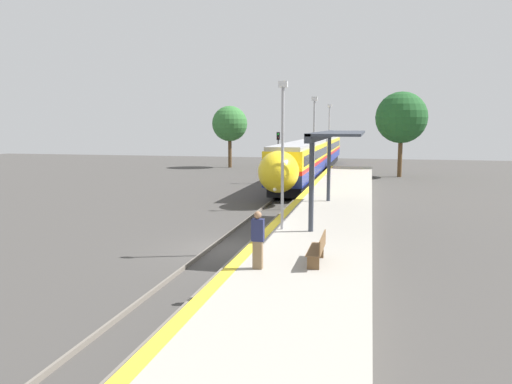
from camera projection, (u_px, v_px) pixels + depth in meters
name	position (u px, v px, depth m)	size (l,w,h in m)	color
ground_plane	(229.00, 249.00, 21.29)	(120.00, 120.00, 0.00)	#423F3D
rail_left	(213.00, 246.00, 21.44)	(0.08, 90.00, 0.15)	slate
rail_right	(245.00, 248.00, 21.12)	(0.08, 90.00, 0.15)	slate
train	(313.00, 155.00, 51.46)	(2.78, 43.02, 3.77)	black
platform_right	(318.00, 242.00, 20.38)	(4.29, 64.00, 1.03)	#9E998E
platform_bench	(319.00, 248.00, 15.23)	(0.44, 1.79, 0.89)	brown
person_waiting	(258.00, 239.00, 14.63)	(0.36, 0.23, 1.72)	#7F6647
railway_signal	(278.00, 152.00, 44.88)	(0.28, 0.28, 4.61)	#59595E
lamppost_near	(283.00, 147.00, 19.89)	(0.36, 0.20, 5.93)	#9E9EA3
lamppost_mid	(314.00, 139.00, 30.69)	(0.36, 0.20, 5.93)	#9E9EA3
lamppost_far	(329.00, 135.00, 41.49)	(0.36, 0.20, 5.93)	#9E9EA3
station_canopy	(335.00, 137.00, 23.32)	(2.02, 11.28, 3.91)	#333842
background_tree_left	(230.00, 124.00, 61.45)	(4.34, 4.34, 7.59)	brown
background_tree_right	(401.00, 118.00, 50.02)	(5.15, 5.15, 8.58)	brown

